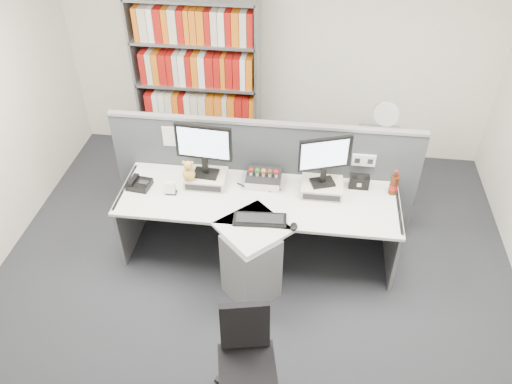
# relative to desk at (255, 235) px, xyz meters

# --- Properties ---
(ground) EXTENTS (5.50, 5.50, 0.00)m
(ground) POSITION_rel_desk_xyz_m (0.00, -0.60, -0.46)
(ground) COLOR #2E3036
(ground) RESTS_ON ground
(room_shell) EXTENTS (5.04, 5.54, 2.72)m
(room_shell) POSITION_rel_desk_xyz_m (0.00, -0.60, 1.33)
(room_shell) COLOR white
(room_shell) RESTS_ON ground
(partition) EXTENTS (3.00, 0.08, 1.27)m
(partition) POSITION_rel_desk_xyz_m (0.00, 0.65, 0.19)
(partition) COLOR #404349
(partition) RESTS_ON ground
(desk) EXTENTS (2.60, 1.20, 0.72)m
(desk) POSITION_rel_desk_xyz_m (0.00, 0.00, 0.00)
(desk) COLOR silver
(desk) RESTS_ON ground
(monitor_riser_left) EXTENTS (0.38, 0.31, 0.10)m
(monitor_riser_left) POSITION_rel_desk_xyz_m (-0.52, 0.38, 0.31)
(monitor_riser_left) COLOR beige
(monitor_riser_left) RESTS_ON desk
(monitor_riser_right) EXTENTS (0.38, 0.31, 0.10)m
(monitor_riser_right) POSITION_rel_desk_xyz_m (0.58, 0.38, 0.31)
(monitor_riser_right) COLOR beige
(monitor_riser_right) RESTS_ON desk
(monitor_left) EXTENTS (0.53, 0.18, 0.53)m
(monitor_left) POSITION_rel_desk_xyz_m (-0.52, 0.38, 0.68)
(monitor_left) COLOR black
(monitor_left) RESTS_ON monitor_riser_left
(monitor_right) EXTENTS (0.47, 0.22, 0.49)m
(monitor_right) POSITION_rel_desk_xyz_m (0.58, 0.38, 0.66)
(monitor_right) COLOR black
(monitor_right) RESTS_ON monitor_riser_right
(desktop_pc) EXTENTS (0.33, 0.29, 0.09)m
(desktop_pc) POSITION_rel_desk_xyz_m (0.02, 0.46, 0.31)
(desktop_pc) COLOR black
(desktop_pc) RESTS_ON desk
(figurines) EXTENTS (0.29, 0.05, 0.09)m
(figurines) POSITION_rel_desk_xyz_m (0.02, 0.44, 0.40)
(figurines) COLOR beige
(figurines) RESTS_ON desktop_pc
(keyboard) EXTENTS (0.48, 0.21, 0.03)m
(keyboard) POSITION_rel_desk_xyz_m (0.05, -0.09, 0.28)
(keyboard) COLOR black
(keyboard) RESTS_ON desk
(mouse) EXTENTS (0.07, 0.10, 0.04)m
(mouse) POSITION_rel_desk_xyz_m (0.35, -0.15, 0.28)
(mouse) COLOR black
(mouse) RESTS_ON desk
(desk_phone) EXTENTS (0.23, 0.21, 0.09)m
(desk_phone) POSITION_rel_desk_xyz_m (-1.14, 0.24, 0.30)
(desk_phone) COLOR black
(desk_phone) RESTS_ON desk
(desk_calendar) EXTENTS (0.10, 0.08, 0.12)m
(desk_calendar) POSITION_rel_desk_xyz_m (-0.82, 0.18, 0.32)
(desk_calendar) COLOR black
(desk_calendar) RESTS_ON desk
(plush_toy) EXTENTS (0.12, 0.12, 0.21)m
(plush_toy) POSITION_rel_desk_xyz_m (-0.66, 0.29, 0.45)
(plush_toy) COLOR #BE903F
(plush_toy) RESTS_ON monitor_riser_left
(speaker) EXTENTS (0.19, 0.10, 0.13)m
(speaker) POSITION_rel_desk_xyz_m (0.92, 0.50, 0.33)
(speaker) COLOR black
(speaker) RESTS_ON desk
(cola_bottle) EXTENTS (0.08, 0.08, 0.26)m
(cola_bottle) POSITION_rel_desk_xyz_m (1.23, 0.44, 0.36)
(cola_bottle) COLOR #3F190A
(cola_bottle) RESTS_ON desk
(shelving_unit) EXTENTS (1.41, 0.40, 2.00)m
(shelving_unit) POSITION_rel_desk_xyz_m (-0.90, 1.85, 0.52)
(shelving_unit) COLOR gray
(shelving_unit) RESTS_ON ground
(filing_cabinet) EXTENTS (0.45, 0.61, 0.70)m
(filing_cabinet) POSITION_rel_desk_xyz_m (1.20, 1.40, -0.11)
(filing_cabinet) COLOR gray
(filing_cabinet) RESTS_ON ground
(desk_fan) EXTENTS (0.27, 0.17, 0.45)m
(desk_fan) POSITION_rel_desk_xyz_m (1.20, 1.40, 0.53)
(desk_fan) COLOR white
(desk_fan) RESTS_ON filing_cabinet
(office_chair) EXTENTS (0.58, 0.57, 0.87)m
(office_chair) POSITION_rel_desk_xyz_m (0.10, -1.29, 0.01)
(office_chair) COLOR silver
(office_chair) RESTS_ON ground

